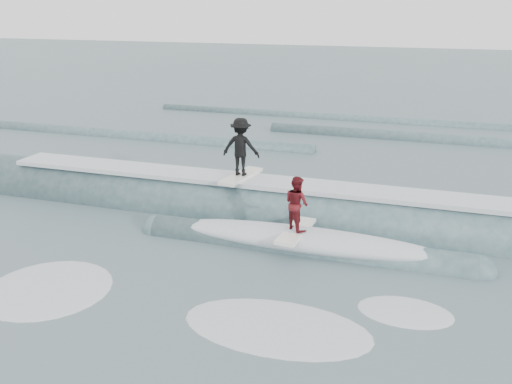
% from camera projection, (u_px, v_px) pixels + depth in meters
% --- Properties ---
extents(ground, '(160.00, 160.00, 0.00)m').
position_uv_depth(ground, '(192.00, 298.00, 13.14)').
color(ground, '#3F535C').
rests_on(ground, ground).
extents(breaking_wave, '(23.75, 3.89, 2.22)m').
position_uv_depth(breaking_wave, '(270.00, 218.00, 17.91)').
color(breaking_wave, '#335057').
rests_on(breaking_wave, ground).
extents(surfer_black, '(1.22, 2.06, 1.92)m').
position_uv_depth(surfer_black, '(241.00, 149.00, 17.80)').
color(surfer_black, white).
rests_on(surfer_black, ground).
extents(surfer_red, '(0.93, 2.03, 1.61)m').
position_uv_depth(surfer_red, '(297.00, 207.00, 15.39)').
color(surfer_red, white).
rests_on(surfer_red, ground).
extents(whitewater, '(13.30, 5.76, 0.10)m').
position_uv_depth(whitewater, '(249.00, 339.00, 11.54)').
color(whitewater, white).
rests_on(whitewater, ground).
extents(far_swells, '(40.77, 8.65, 0.80)m').
position_uv_depth(far_swells, '(322.00, 135.00, 29.24)').
color(far_swells, '#335057').
rests_on(far_swells, ground).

